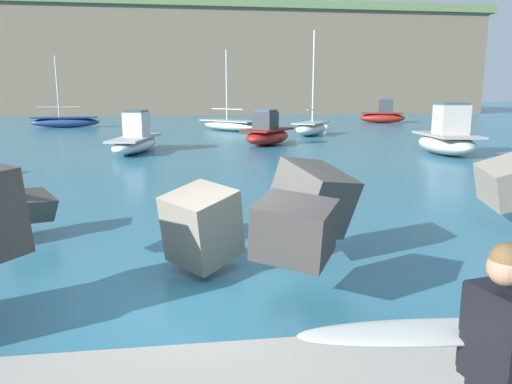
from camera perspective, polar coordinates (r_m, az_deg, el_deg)
ground_plane at (r=7.14m, az=-5.79°, el=-12.05°), size 400.00×400.00×0.00m
breakwater_jetty at (r=7.55m, az=6.86°, el=-0.47°), size 32.88×6.02×3.18m
surfer_with_board at (r=3.37m, az=24.70°, el=-17.11°), size 2.12×1.33×1.78m
boat_near_left at (r=53.01m, az=14.73°, el=8.73°), size 5.03×3.33×2.51m
boat_near_right at (r=25.51m, az=-14.03°, el=6.05°), size 2.55×5.86×2.11m
boat_mid_centre at (r=35.32m, az=6.51°, el=7.54°), size 3.76×4.50×7.33m
boat_mid_right at (r=39.91m, az=-2.99°, el=7.92°), size 5.47×6.25×6.44m
boat_far_left at (r=47.15m, az=-21.61°, el=7.72°), size 6.03×2.03×6.28m
boat_far_centre at (r=28.24m, az=1.35°, el=6.90°), size 3.88×4.36×2.05m
boat_far_right at (r=25.42m, az=21.64°, el=5.88°), size 2.71×4.81×2.51m
mooring_buoy_inner at (r=41.07m, az=8.23°, el=7.55°), size 0.44×0.44×0.44m
headland_bluff at (r=95.34m, az=-11.93°, el=14.34°), size 107.00×45.84×16.48m
station_building_west at (r=102.23m, az=-24.50°, el=19.71°), size 4.78×7.29×5.93m
station_building_central at (r=92.05m, az=-7.27°, el=21.21°), size 5.10×5.90×4.61m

